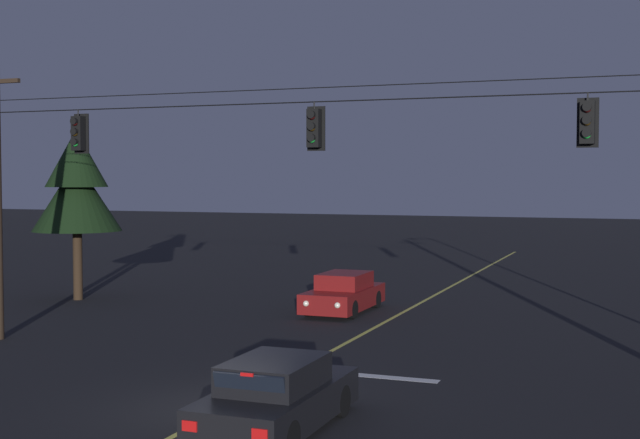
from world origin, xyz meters
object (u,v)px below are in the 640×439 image
(traffic_light_leftmost, at_px, (78,133))
(traffic_light_left_inner, at_px, (314,128))
(car_waiting_near_lane, at_px, (276,397))
(car_oncoming_lead, at_px, (344,294))
(tree_verge_near, at_px, (77,186))
(traffic_light_centre, at_px, (587,122))

(traffic_light_leftmost, bearing_deg, traffic_light_left_inner, 0.00)
(traffic_light_left_inner, xyz_separation_m, car_waiting_near_lane, (1.42, -5.55, -5.37))
(car_oncoming_lead, relative_size, tree_verge_near, 0.67)
(traffic_light_left_inner, distance_m, tree_verge_near, 15.20)
(traffic_light_leftmost, distance_m, car_waiting_near_lane, 11.50)
(car_oncoming_lead, bearing_deg, car_waiting_near_lane, -75.51)
(car_waiting_near_lane, bearing_deg, traffic_light_left_inner, 104.33)
(traffic_light_left_inner, distance_m, car_waiting_near_lane, 7.85)
(traffic_light_left_inner, bearing_deg, traffic_light_centre, 0.00)
(traffic_light_leftmost, distance_m, tree_verge_near, 9.86)
(tree_verge_near, bearing_deg, traffic_light_left_inner, -30.92)
(car_waiting_near_lane, distance_m, tree_verge_near, 19.97)
(traffic_light_centre, distance_m, tree_verge_near, 21.09)
(traffic_light_centre, bearing_deg, traffic_light_leftmost, 180.00)
(traffic_light_leftmost, xyz_separation_m, car_waiting_near_lane, (8.52, -5.55, -5.37))
(car_oncoming_lead, bearing_deg, tree_verge_near, -175.64)
(traffic_light_centre, bearing_deg, traffic_light_left_inner, 180.00)
(car_waiting_near_lane, distance_m, car_oncoming_lead, 14.61)
(traffic_light_leftmost, bearing_deg, car_oncoming_lead, 60.44)
(traffic_light_centre, relative_size, tree_verge_near, 0.18)
(traffic_light_leftmost, relative_size, traffic_light_left_inner, 1.00)
(traffic_light_leftmost, height_order, traffic_light_left_inner, same)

